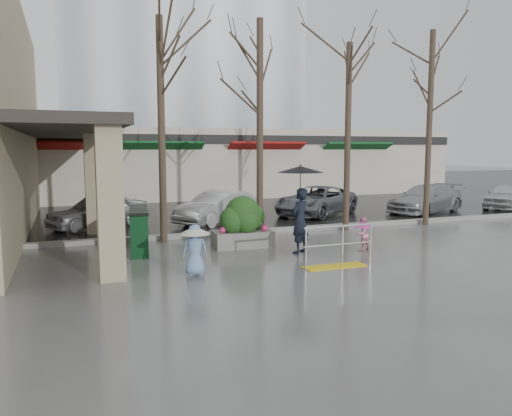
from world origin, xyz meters
TOP-DOWN VIEW (x-y plane):
  - ground at (0.00, 0.00)m, footprint 120.00×120.00m
  - street_asphalt at (0.00, 22.00)m, footprint 120.00×36.00m
  - curb at (0.00, 4.00)m, footprint 120.00×0.30m
  - canopy_slab at (-4.80, 8.00)m, footprint 2.80×18.00m
  - pillar_front at (-3.90, -0.50)m, footprint 0.55×0.55m
  - pillar_back at (-3.90, 6.00)m, footprint 0.55×0.55m
  - storefront_row at (2.00, 17.97)m, footprint 34.00×6.74m
  - office_tower at (4.00, 30.00)m, footprint 18.00×12.00m
  - handrail at (1.36, -1.20)m, footprint 1.90×0.50m
  - tree_west at (-2.00, 3.60)m, footprint 3.20×3.20m
  - tree_midwest at (1.20, 3.60)m, footprint 3.20×3.20m
  - tree_mideast at (4.50, 3.60)m, footprint 3.20×3.20m
  - tree_east at (8.00, 3.60)m, footprint 3.20×3.20m
  - woman at (1.20, 0.58)m, footprint 1.30×1.30m
  - child_pink at (3.00, 0.24)m, footprint 0.55×0.50m
  - child_blue at (-2.10, -0.77)m, footprint 0.70×0.70m
  - planter at (0.02, 1.96)m, footprint 1.77×1.02m
  - news_boxes at (-2.91, 2.42)m, footprint 0.77×2.23m
  - car_a at (-3.71, 7.25)m, footprint 3.97×2.98m
  - car_b at (0.69, 6.70)m, footprint 3.93×3.20m
  - car_c at (5.37, 7.50)m, footprint 4.93×4.25m
  - car_d at (10.43, 6.55)m, footprint 4.68×3.10m
  - car_e at (14.99, 6.26)m, footprint 3.95×3.12m

SIDE VIEW (x-z plane):
  - ground at x=0.00m, z-range 0.00..0.00m
  - street_asphalt at x=0.00m, z-range 0.00..0.01m
  - curb at x=0.00m, z-range 0.00..0.15m
  - handrail at x=1.36m, z-range -0.14..0.89m
  - child_pink at x=3.00m, z-range 0.06..1.02m
  - news_boxes at x=-2.91m, z-range 0.00..1.22m
  - car_a at x=-3.71m, z-range 0.00..1.26m
  - car_b at x=0.69m, z-range 0.00..1.26m
  - car_c at x=5.37m, z-range 0.00..1.26m
  - car_d at x=10.43m, z-range 0.00..1.26m
  - car_e at x=14.99m, z-range 0.00..1.26m
  - child_blue at x=-2.10m, z-range 0.12..1.30m
  - planter at x=0.02m, z-range -0.03..1.48m
  - woman at x=1.20m, z-range 0.20..2.66m
  - pillar_front at x=-3.90m, z-range 0.00..3.50m
  - pillar_back at x=-3.90m, z-range 0.00..3.50m
  - storefront_row at x=2.00m, z-range 0.01..4.01m
  - canopy_slab at x=-4.80m, z-range 3.50..3.75m
  - tree_mideast at x=4.50m, z-range 1.61..8.11m
  - tree_west at x=-2.00m, z-range 1.68..8.48m
  - tree_midwest at x=1.20m, z-range 1.73..8.73m
  - tree_east at x=8.00m, z-range 1.78..8.98m
  - office_tower at x=4.00m, z-range 0.00..25.00m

